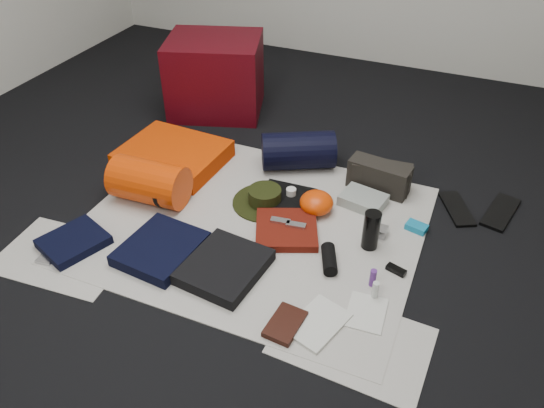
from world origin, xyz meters
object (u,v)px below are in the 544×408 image
at_px(stuff_sack, 149,182).
at_px(water_bottle, 371,230).
at_px(navy_duffel, 298,151).
at_px(paperback_book, 285,324).
at_px(red_cabinet, 215,76).
at_px(sleeping_pad, 173,155).
at_px(compact_camera, 376,230).

distance_m(stuff_sack, water_bottle, 1.14).
height_order(navy_duffel, paperback_book, navy_duffel).
bearing_deg(stuff_sack, red_cabinet, 98.95).
bearing_deg(sleeping_pad, compact_camera, -7.81).
height_order(red_cabinet, navy_duffel, red_cabinet).
bearing_deg(stuff_sack, paperback_book, -28.16).
xyz_separation_m(red_cabinet, compact_camera, (1.30, -0.87, -0.21)).
distance_m(red_cabinet, paperback_book, 1.93).
relative_size(water_bottle, compact_camera, 1.77).
relative_size(stuff_sack, navy_duffel, 0.95).
xyz_separation_m(navy_duffel, paperback_book, (0.36, -1.10, -0.09)).
xyz_separation_m(sleeping_pad, water_bottle, (1.21, -0.27, 0.05)).
bearing_deg(red_cabinet, navy_duffel, -49.45).
height_order(red_cabinet, sleeping_pad, red_cabinet).
xyz_separation_m(water_bottle, compact_camera, (0.00, 0.10, -0.07)).
relative_size(red_cabinet, compact_camera, 5.34).
xyz_separation_m(sleeping_pad, compact_camera, (1.22, -0.17, -0.03)).
distance_m(navy_duffel, compact_camera, 0.69).
bearing_deg(navy_duffel, stuff_sack, -162.22).
bearing_deg(water_bottle, sleeping_pad, 167.58).
distance_m(stuff_sack, paperback_book, 1.08).
height_order(navy_duffel, water_bottle, navy_duffel).
bearing_deg(compact_camera, stuff_sack, -168.51).
height_order(water_bottle, paperback_book, water_bottle).
relative_size(red_cabinet, paperback_book, 3.20).
bearing_deg(sleeping_pad, paperback_book, -39.86).
bearing_deg(sleeping_pad, water_bottle, -12.42).
bearing_deg(paperback_book, water_bottle, 77.93).
distance_m(compact_camera, paperback_book, 0.72).
bearing_deg(water_bottle, red_cabinet, 143.34).
distance_m(red_cabinet, navy_duffel, 0.89).
distance_m(red_cabinet, water_bottle, 1.63).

